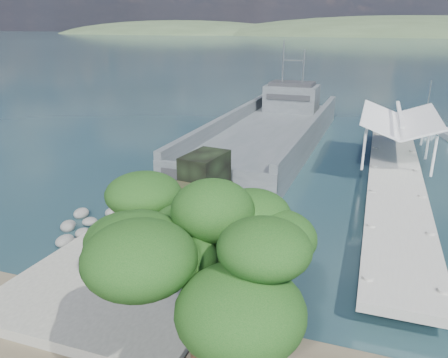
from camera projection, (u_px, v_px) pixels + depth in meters
ground at (167, 246)px, 26.01m from camera, size 1400.00×1400.00×0.00m
boat_ramp at (159, 250)px, 25.04m from camera, size 10.00×18.00×0.50m
shoreline_rocks at (84, 227)px, 28.36m from camera, size 3.20×5.60×0.90m
distant_headlands at (417, 36)px, 509.69m from camera, size 1000.00×240.00×48.00m
pier at (395, 156)px, 38.21m from camera, size 6.40×44.00×6.10m
landing_craft at (268, 138)px, 46.98m from camera, size 10.65×38.89×11.48m
military_truck at (195, 185)px, 29.10m from camera, size 3.51×8.09×3.63m
soldier at (126, 211)px, 27.06m from camera, size 0.76×0.51×2.04m
sailboat_far at (425, 126)px, 54.97m from camera, size 2.78×5.28×6.18m
overhang_tree at (187, 237)px, 14.12m from camera, size 8.19×7.54×7.43m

